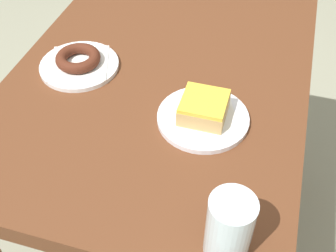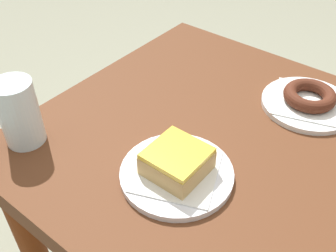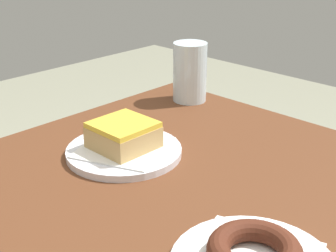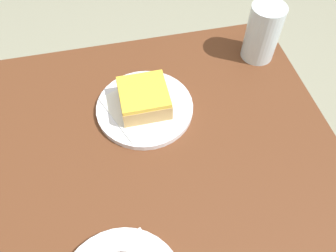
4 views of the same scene
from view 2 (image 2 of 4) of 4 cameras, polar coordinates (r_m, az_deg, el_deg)
table at (r=0.85m, az=14.47°, el=-10.68°), size 1.00×0.73×0.76m
plate_chocolate_ring at (r=0.92m, az=19.50°, el=3.02°), size 0.20×0.20×0.01m
napkin_chocolate_ring at (r=0.92m, az=19.60°, el=3.39°), size 0.18×0.18×0.00m
donut_chocolate_ring at (r=0.91m, az=19.82°, el=4.17°), size 0.11×0.11×0.03m
plate_glazed_square at (r=0.72m, az=1.27°, el=-6.91°), size 0.21×0.21×0.01m
napkin_glazed_square at (r=0.71m, az=1.28°, el=-6.47°), size 0.19×0.19×0.00m
donut_glazed_square at (r=0.69m, az=1.31°, el=-5.07°), size 0.10×0.10×0.05m
water_glass at (r=0.80m, az=-20.75°, el=1.79°), size 0.08×0.08×0.14m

